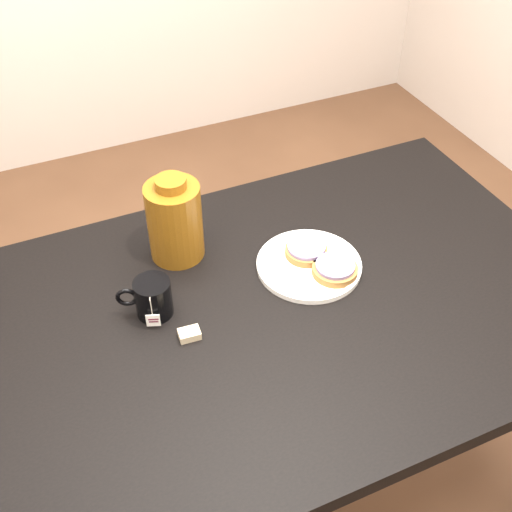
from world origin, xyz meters
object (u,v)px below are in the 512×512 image
table (279,329)px  bagel_package (175,220)px  bagel_front (335,269)px  plate (309,264)px  mug (152,298)px  teabag_pouch (190,334)px  bagel_back (306,250)px

table → bagel_package: bearing=120.8°
bagel_front → plate: bearing=124.8°
bagel_package → mug: bearing=-123.9°
teabag_pouch → bagel_package: bearing=76.3°
plate → bagel_back: bagel_back is taller
table → mug: size_ratio=10.91×
bagel_back → table: bearing=-137.6°
table → bagel_back: (0.12, 0.11, 0.11)m
teabag_pouch → plate: bearing=15.3°
plate → teabag_pouch: (-0.33, -0.09, -0.00)m
plate → teabag_pouch: bearing=-164.7°
table → bagel_package: bagel_package is taller
teabag_pouch → table: bearing=2.6°
bagel_front → teabag_pouch: bearing=-174.4°
table → bagel_back: bagel_back is taller
mug → teabag_pouch: 0.11m
table → mug: mug is taller
table → bagel_back: 0.20m
table → teabag_pouch: size_ratio=31.11×
plate → bagel_back: 0.04m
bagel_front → mug: size_ratio=1.16×
plate → mug: bearing=178.6°
mug → bagel_back: bearing=24.0°
bagel_package → plate: bearing=-33.3°
teabag_pouch → bagel_front: bearing=5.6°
plate → bagel_package: (-0.26, 0.17, 0.09)m
plate → mug: 0.38m
bagel_front → mug: bearing=171.3°
teabag_pouch → bagel_back: bearing=19.6°
table → bagel_package: 0.35m
bagel_back → teabag_pouch: (-0.34, -0.12, -0.02)m
teabag_pouch → bagel_package: size_ratio=0.21×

